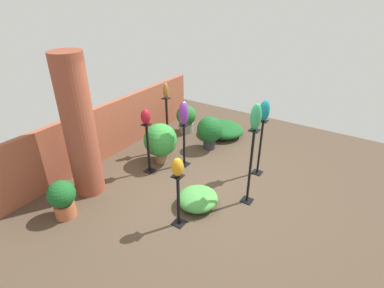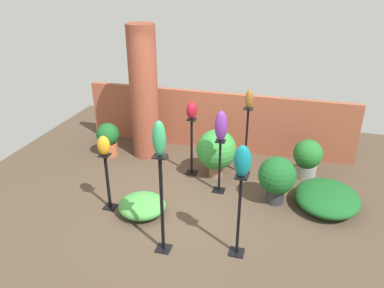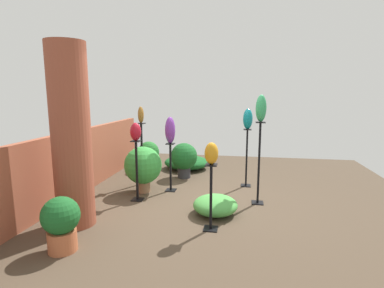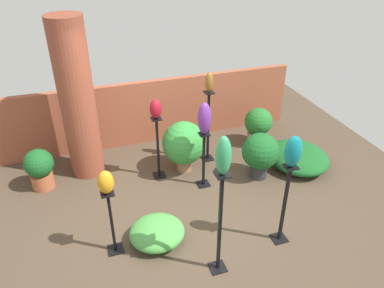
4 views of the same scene
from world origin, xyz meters
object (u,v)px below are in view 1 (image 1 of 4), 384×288
at_px(potted_plant_front_left, 210,131).
at_px(potted_plant_back_center, 186,118).
at_px(art_vase_violet, 184,113).
at_px(pedestal_ruby, 148,151).
at_px(potted_plant_mid_left, 62,198).
at_px(art_vase_teal, 265,111).
at_px(pedestal_jade, 250,170).
at_px(pedestal_violet, 184,147).
at_px(pedestal_amber, 178,203).
at_px(pedestal_teal, 260,150).
at_px(art_vase_ruby, 146,117).
at_px(brick_pillar, 79,128).
at_px(potted_plant_front_right, 160,141).
at_px(art_vase_amber, 177,167).
at_px(art_vase_jade, 256,117).
at_px(art_vase_bronze, 166,91).
at_px(pedestal_bronze, 167,127).

bearing_deg(potted_plant_front_left, potted_plant_back_center, 64.36).
distance_m(art_vase_violet, potted_plant_front_left, 1.21).
relative_size(pedestal_ruby, art_vase_violet, 2.12).
distance_m(art_vase_violet, potted_plant_mid_left, 2.72).
bearing_deg(potted_plant_front_left, art_vase_violet, 175.32).
xyz_separation_m(art_vase_teal, potted_plant_mid_left, (-3.04, 2.24, -1.02)).
xyz_separation_m(pedestal_jade, pedestal_violet, (0.42, 1.67, -0.23)).
relative_size(pedestal_amber, pedestal_teal, 0.80).
xyz_separation_m(pedestal_teal, art_vase_ruby, (-1.19, 1.94, 0.70)).
distance_m(brick_pillar, potted_plant_mid_left, 1.21).
bearing_deg(art_vase_ruby, pedestal_amber, -123.66).
relative_size(pedestal_teal, art_vase_ruby, 3.78).
xyz_separation_m(art_vase_teal, potted_plant_front_right, (-0.73, 1.98, -0.88)).
xyz_separation_m(pedestal_jade, art_vase_violet, (0.42, 1.67, 0.55)).
bearing_deg(pedestal_teal, art_vase_ruby, 121.38).
height_order(pedestal_ruby, potted_plant_front_left, pedestal_ruby).
bearing_deg(art_vase_violet, art_vase_teal, -69.14).
relative_size(pedestal_violet, art_vase_amber, 3.11).
relative_size(pedestal_violet, art_vase_teal, 2.30).
distance_m(pedestal_violet, potted_plant_back_center, 1.70).
height_order(pedestal_violet, art_vase_jade, art_vase_jade).
bearing_deg(pedestal_teal, art_vase_jade, -168.52).
xyz_separation_m(pedestal_violet, potted_plant_front_right, (-0.17, 0.51, 0.09)).
relative_size(potted_plant_front_right, potted_plant_mid_left, 1.31).
relative_size(pedestal_amber, art_vase_jade, 2.09).
distance_m(pedestal_jade, art_vase_ruby, 2.23).
height_order(brick_pillar, art_vase_bronze, brick_pillar).
xyz_separation_m(pedestal_amber, pedestal_violet, (1.58, 0.97, 0.00)).
bearing_deg(art_vase_violet, pedestal_bronze, 64.43).
relative_size(pedestal_jade, art_vase_teal, 3.47).
bearing_deg(pedestal_teal, pedestal_bronze, 95.95).
bearing_deg(pedestal_teal, art_vase_amber, 166.72).
bearing_deg(art_vase_ruby, pedestal_violet, -36.87).
bearing_deg(potted_plant_back_center, potted_plant_front_left, -115.64).
bearing_deg(potted_plant_mid_left, pedestal_amber, -62.62).
relative_size(art_vase_bronze, potted_plant_mid_left, 0.50).
bearing_deg(pedestal_amber, potted_plant_front_right, 46.33).
distance_m(pedestal_ruby, art_vase_ruby, 0.75).
xyz_separation_m(brick_pillar, pedestal_teal, (2.30, -2.48, -0.76)).
distance_m(pedestal_ruby, pedestal_jade, 2.16).
height_order(pedestal_violet, potted_plant_front_right, pedestal_violet).
distance_m(potted_plant_back_center, potted_plant_mid_left, 3.91).
xyz_separation_m(pedestal_teal, art_vase_violet, (-0.56, 1.48, 0.66)).
bearing_deg(pedestal_violet, art_vase_ruby, 143.13).
xyz_separation_m(art_vase_bronze, art_vase_ruby, (-0.96, -0.23, -0.23)).
bearing_deg(pedestal_jade, art_vase_violet, 76.05).
distance_m(art_vase_jade, potted_plant_back_center, 3.42).
height_order(art_vase_violet, potted_plant_mid_left, art_vase_violet).
xyz_separation_m(art_vase_jade, art_vase_violet, (0.42, 1.67, -0.45)).
height_order(pedestal_ruby, pedestal_jade, pedestal_jade).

